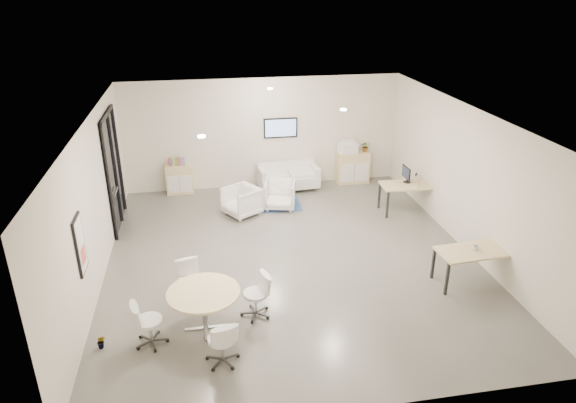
# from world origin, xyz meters

# --- Properties ---
(room_shell) EXTENTS (9.60, 10.60, 4.80)m
(room_shell) POSITION_xyz_m (0.00, 0.00, 1.60)
(room_shell) COLOR #56554F
(room_shell) RESTS_ON ground
(glass_door) EXTENTS (0.09, 1.90, 2.85)m
(glass_door) POSITION_xyz_m (-3.95, 2.51, 1.50)
(glass_door) COLOR black
(glass_door) RESTS_ON room_shell
(artwork) EXTENTS (0.05, 0.54, 1.04)m
(artwork) POSITION_xyz_m (-3.97, -1.60, 1.55)
(artwork) COLOR black
(artwork) RESTS_ON room_shell
(wall_tv) EXTENTS (0.98, 0.06, 0.58)m
(wall_tv) POSITION_xyz_m (0.50, 4.46, 1.75)
(wall_tv) COLOR black
(wall_tv) RESTS_ON room_shell
(ceiling_spots) EXTENTS (3.14, 4.14, 0.03)m
(ceiling_spots) POSITION_xyz_m (-0.20, 0.83, 3.18)
(ceiling_spots) COLOR #FFEAC6
(ceiling_spots) RESTS_ON room_shell
(sideboard_left) EXTENTS (0.76, 0.39, 0.85)m
(sideboard_left) POSITION_xyz_m (-2.48, 4.28, 0.42)
(sideboard_left) COLOR #DAC283
(sideboard_left) RESTS_ON room_shell
(sideboard_right) EXTENTS (0.97, 0.47, 0.97)m
(sideboard_right) POSITION_xyz_m (2.67, 4.24, 0.48)
(sideboard_right) COLOR #DAC283
(sideboard_right) RESTS_ON room_shell
(books) EXTENTS (0.44, 0.14, 0.22)m
(books) POSITION_xyz_m (-2.52, 4.28, 0.96)
(books) COLOR red
(books) RESTS_ON sideboard_left
(printer) EXTENTS (0.54, 0.46, 0.36)m
(printer) POSITION_xyz_m (2.49, 4.24, 1.14)
(printer) COLOR white
(printer) RESTS_ON sideboard_right
(loveseat) EXTENTS (1.78, 0.99, 0.64)m
(loveseat) POSITION_xyz_m (0.64, 4.07, 0.35)
(loveseat) COLOR silver
(loveseat) RESTS_ON room_shell
(blue_rug) EXTENTS (1.63, 1.13, 0.01)m
(blue_rug) POSITION_xyz_m (-0.01, 2.97, 0.01)
(blue_rug) COLOR #305194
(blue_rug) RESTS_ON room_shell
(armchair_left) EXTENTS (1.08, 1.09, 0.83)m
(armchair_left) POSITION_xyz_m (-0.87, 2.48, 0.42)
(armchair_left) COLOR silver
(armchair_left) RESTS_ON room_shell
(armchair_right) EXTENTS (0.95, 0.91, 0.82)m
(armchair_right) POSITION_xyz_m (0.19, 2.74, 0.41)
(armchair_right) COLOR silver
(armchair_right) RESTS_ON room_shell
(desk_rear) EXTENTS (1.50, 0.81, 0.77)m
(desk_rear) POSITION_xyz_m (3.50, 1.93, 0.69)
(desk_rear) COLOR #DAC283
(desk_rear) RESTS_ON room_shell
(desk_front) EXTENTS (1.50, 0.82, 0.76)m
(desk_front) POSITION_xyz_m (3.39, -1.66, 0.68)
(desk_front) COLOR #DAC283
(desk_front) RESTS_ON room_shell
(monitor) EXTENTS (0.20, 0.50, 0.44)m
(monitor) POSITION_xyz_m (3.46, 2.08, 1.00)
(monitor) COLOR black
(monitor) RESTS_ON desk_rear
(round_table) EXTENTS (1.27, 1.27, 0.77)m
(round_table) POSITION_xyz_m (-1.96, -2.22, 0.69)
(round_table) COLOR #DAC283
(round_table) RESTS_ON room_shell
(meeting_chairs) EXTENTS (2.55, 2.55, 0.82)m
(meeting_chairs) POSITION_xyz_m (-1.96, -2.22, 0.41)
(meeting_chairs) COLOR white
(meeting_chairs) RESTS_ON room_shell
(plant_cabinet) EXTENTS (0.35, 0.38, 0.25)m
(plant_cabinet) POSITION_xyz_m (3.03, 4.22, 1.09)
(plant_cabinet) COLOR #3F7F3F
(plant_cabinet) RESTS_ON sideboard_right
(plant_floor) EXTENTS (0.23, 0.30, 0.12)m
(plant_floor) POSITION_xyz_m (-3.70, -2.45, 0.06)
(plant_floor) COLOR #3F7F3F
(plant_floor) RESTS_ON room_shell
(cup) EXTENTS (0.15, 0.14, 0.12)m
(cup) POSITION_xyz_m (3.42, -1.65, 0.82)
(cup) COLOR white
(cup) RESTS_ON desk_front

